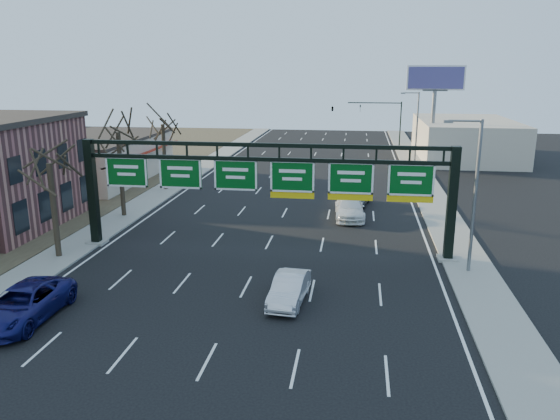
% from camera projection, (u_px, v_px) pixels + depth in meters
% --- Properties ---
extents(ground, '(160.00, 160.00, 0.00)m').
position_uv_depth(ground, '(238.00, 301.00, 28.30)').
color(ground, black).
rests_on(ground, ground).
extents(sidewalk_left, '(3.00, 120.00, 0.12)m').
position_uv_depth(sidewalk_left, '(147.00, 201.00, 49.19)').
color(sidewalk_left, gray).
rests_on(sidewalk_left, ground).
extents(sidewalk_right, '(3.00, 120.00, 0.12)m').
position_uv_depth(sidewalk_right, '(439.00, 211.00, 45.68)').
color(sidewalk_right, gray).
rests_on(sidewalk_right, ground).
extents(dirt_strip_left, '(21.00, 120.00, 0.06)m').
position_uv_depth(dirt_strip_left, '(22.00, 197.00, 50.88)').
color(dirt_strip_left, '#473D2B').
rests_on(dirt_strip_left, ground).
extents(lane_markings, '(21.60, 120.00, 0.01)m').
position_uv_depth(lane_markings, '(288.00, 207.00, 47.45)').
color(lane_markings, white).
rests_on(lane_markings, ground).
extents(sign_gantry, '(24.60, 1.20, 7.20)m').
position_uv_depth(sign_gantry, '(266.00, 183.00, 34.76)').
color(sign_gantry, black).
rests_on(sign_gantry, ground).
extents(cream_strip, '(10.90, 18.40, 4.70)m').
position_uv_depth(cream_strip, '(100.00, 158.00, 58.42)').
color(cream_strip, '#B9AE9A').
rests_on(cream_strip, ground).
extents(building_right_distant, '(12.00, 20.00, 5.00)m').
position_uv_depth(building_right_distant, '(465.00, 139.00, 72.79)').
color(building_right_distant, '#B9AE9A').
rests_on(building_right_distant, ground).
extents(tree_gantry, '(3.60, 3.60, 8.48)m').
position_uv_depth(tree_gantry, '(47.00, 147.00, 33.04)').
color(tree_gantry, black).
rests_on(tree_gantry, sidewalk_left).
extents(tree_mid, '(3.60, 3.60, 9.24)m').
position_uv_depth(tree_mid, '(117.00, 119.00, 42.43)').
color(tree_mid, black).
rests_on(tree_mid, sidewalk_left).
extents(tree_far, '(3.60, 3.60, 8.86)m').
position_uv_depth(tree_far, '(162.00, 113.00, 52.09)').
color(tree_far, black).
rests_on(tree_far, sidewalk_left).
extents(streetlight_near, '(2.15, 0.22, 9.00)m').
position_uv_depth(streetlight_near, '(473.00, 189.00, 31.04)').
color(streetlight_near, slate).
rests_on(streetlight_near, sidewalk_right).
extents(streetlight_far, '(2.15, 0.22, 9.00)m').
position_uv_depth(streetlight_far, '(416.00, 126.00, 63.59)').
color(streetlight_far, slate).
rests_on(streetlight_far, sidewalk_right).
extents(billboard_right, '(7.00, 0.50, 12.00)m').
position_uv_depth(billboard_right, '(435.00, 90.00, 67.00)').
color(billboard_right, slate).
rests_on(billboard_right, ground).
extents(traffic_signal_mast, '(10.16, 0.54, 7.00)m').
position_uv_depth(traffic_signal_mast, '(358.00, 112.00, 78.78)').
color(traffic_signal_mast, black).
rests_on(traffic_signal_mast, ground).
extents(car_blue_suv, '(2.77, 5.98, 1.66)m').
position_uv_depth(car_blue_suv, '(23.00, 304.00, 26.00)').
color(car_blue_suv, '#131354').
rests_on(car_blue_suv, ground).
extents(car_silver_sedan, '(1.90, 4.54, 1.46)m').
position_uv_depth(car_silver_sedan, '(289.00, 289.00, 28.05)').
color(car_silver_sedan, silver).
rests_on(car_silver_sedan, ground).
extents(car_white_wagon, '(2.61, 5.71, 1.62)m').
position_uv_depth(car_white_wagon, '(350.00, 208.00, 43.85)').
color(car_white_wagon, white).
rests_on(car_white_wagon, ground).
extents(car_grey_far, '(2.37, 4.36, 1.41)m').
position_uv_depth(car_grey_far, '(358.00, 197.00, 47.96)').
color(car_grey_far, '#434648').
rests_on(car_grey_far, ground).
extents(car_silver_distant, '(1.51, 4.12, 1.35)m').
position_uv_depth(car_silver_distant, '(292.00, 179.00, 55.84)').
color(car_silver_distant, '#BCBCC2').
rests_on(car_silver_distant, ground).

